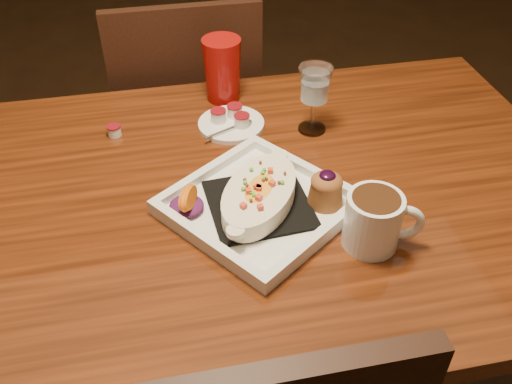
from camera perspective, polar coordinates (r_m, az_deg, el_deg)
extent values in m
cube|color=maroon|center=(1.13, -4.09, -1.21)|extent=(1.50, 0.90, 0.04)
cylinder|color=black|center=(1.81, 16.05, 0.26)|extent=(0.07, 0.07, 0.71)
cube|color=black|center=(1.85, -6.89, 6.28)|extent=(0.42, 0.42, 0.04)
cylinder|color=black|center=(2.13, -2.38, 4.28)|extent=(0.04, 0.04, 0.45)
cylinder|color=black|center=(2.12, -11.49, 3.12)|extent=(0.04, 0.04, 0.45)
cylinder|color=black|center=(1.87, -0.61, -1.68)|extent=(0.04, 0.04, 0.45)
cylinder|color=black|center=(1.86, -10.99, -3.05)|extent=(0.04, 0.04, 0.45)
cube|color=black|center=(1.56, -6.83, 10.13)|extent=(0.40, 0.03, 0.46)
cube|color=white|center=(1.08, 0.32, -1.58)|extent=(0.41, 0.41, 0.01)
cube|color=black|center=(1.07, 0.32, -1.22)|extent=(0.20, 0.20, 0.01)
ellipsoid|color=#FFAD30|center=(1.05, 0.33, -0.27)|extent=(0.19, 0.22, 0.04)
ellipsoid|color=#531349|center=(1.06, -6.96, -1.38)|extent=(0.07, 0.07, 0.02)
cone|color=brown|center=(1.07, 6.99, -0.03)|extent=(0.07, 0.07, 0.05)
ellipsoid|color=brown|center=(1.05, 7.10, 1.01)|extent=(0.06, 0.06, 0.03)
ellipsoid|color=black|center=(1.04, 7.16, 1.65)|extent=(0.03, 0.03, 0.01)
cylinder|color=white|center=(1.00, 11.57, -2.88)|extent=(0.10, 0.10, 0.10)
cylinder|color=#321A0D|center=(0.97, 11.89, -1.05)|extent=(0.08, 0.08, 0.02)
torus|color=white|center=(1.01, 14.52, -2.98)|extent=(0.07, 0.03, 0.07)
cylinder|color=silver|center=(1.30, 5.60, 6.36)|extent=(0.06, 0.06, 0.01)
cylinder|color=silver|center=(1.28, 5.70, 7.70)|extent=(0.01, 0.01, 0.07)
cone|color=silver|center=(1.24, 5.92, 10.62)|extent=(0.07, 0.07, 0.08)
cylinder|color=white|center=(1.31, -2.50, 6.79)|extent=(0.15, 0.15, 0.01)
cylinder|color=silver|center=(1.30, -3.77, 7.58)|extent=(0.03, 0.03, 0.03)
cylinder|color=maroon|center=(1.29, -3.80, 8.10)|extent=(0.04, 0.04, 0.00)
cylinder|color=silver|center=(1.32, -2.14, 8.07)|extent=(0.03, 0.03, 0.03)
cylinder|color=maroon|center=(1.31, -2.15, 8.59)|extent=(0.04, 0.04, 0.00)
cylinder|color=silver|center=(1.28, -1.42, 7.12)|extent=(0.03, 0.03, 0.03)
cylinder|color=maroon|center=(1.28, -1.43, 7.64)|extent=(0.04, 0.04, 0.00)
cylinder|color=silver|center=(1.31, -14.00, 5.94)|extent=(0.03, 0.03, 0.02)
cylinder|color=maroon|center=(1.30, -14.08, 6.37)|extent=(0.03, 0.03, 0.00)
cone|color=#9F0E0B|center=(1.38, -3.38, 12.09)|extent=(0.09, 0.09, 0.15)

